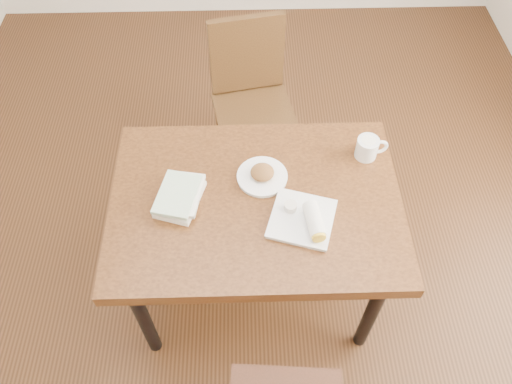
{
  "coord_description": "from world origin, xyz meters",
  "views": [
    {
      "loc": [
        -0.03,
        -1.21,
        2.41
      ],
      "look_at": [
        0.0,
        0.0,
        0.8
      ],
      "focal_mm": 35.0,
      "sensor_mm": 36.0,
      "label": 1
    }
  ],
  "objects_px": {
    "table": "(256,211)",
    "plate_scone": "(262,175)",
    "chair_far": "(251,94)",
    "plate_burrito": "(306,219)",
    "book_stack": "(180,196)",
    "coffee_mug": "(368,147)"
  },
  "relations": [
    {
      "from": "table",
      "to": "book_stack",
      "type": "distance_m",
      "value": 0.33
    },
    {
      "from": "table",
      "to": "plate_scone",
      "type": "xyz_separation_m",
      "value": [
        0.03,
        0.11,
        0.1
      ]
    },
    {
      "from": "chair_far",
      "to": "book_stack",
      "type": "bearing_deg",
      "value": -109.69
    },
    {
      "from": "plate_scone",
      "to": "plate_burrito",
      "type": "distance_m",
      "value": 0.28
    },
    {
      "from": "table",
      "to": "plate_burrito",
      "type": "bearing_deg",
      "value": -32.3
    },
    {
      "from": "chair_far",
      "to": "coffee_mug",
      "type": "distance_m",
      "value": 0.84
    },
    {
      "from": "chair_far",
      "to": "plate_scone",
      "type": "height_order",
      "value": "chair_far"
    },
    {
      "from": "chair_far",
      "to": "book_stack",
      "type": "distance_m",
      "value": 0.94
    },
    {
      "from": "chair_far",
      "to": "plate_burrito",
      "type": "bearing_deg",
      "value": -78.92
    },
    {
      "from": "table",
      "to": "plate_scone",
      "type": "distance_m",
      "value": 0.15
    },
    {
      "from": "table",
      "to": "coffee_mug",
      "type": "bearing_deg",
      "value": 24.76
    },
    {
      "from": "plate_scone",
      "to": "table",
      "type": "bearing_deg",
      "value": -105.03
    },
    {
      "from": "table",
      "to": "chair_far",
      "type": "bearing_deg",
      "value": 90.07
    },
    {
      "from": "chair_far",
      "to": "plate_scone",
      "type": "distance_m",
      "value": 0.79
    },
    {
      "from": "table",
      "to": "book_stack",
      "type": "height_order",
      "value": "book_stack"
    },
    {
      "from": "table",
      "to": "chair_far",
      "type": "distance_m",
      "value": 0.87
    },
    {
      "from": "plate_burrito",
      "to": "coffee_mug",
      "type": "bearing_deg",
      "value": 49.26
    },
    {
      "from": "plate_scone",
      "to": "book_stack",
      "type": "xyz_separation_m",
      "value": [
        -0.34,
        -0.11,
        0.01
      ]
    },
    {
      "from": "chair_far",
      "to": "plate_burrito",
      "type": "relative_size",
      "value": 3.12
    },
    {
      "from": "chair_far",
      "to": "plate_burrito",
      "type": "xyz_separation_m",
      "value": [
        0.19,
        -0.99,
        0.23
      ]
    },
    {
      "from": "plate_scone",
      "to": "coffee_mug",
      "type": "height_order",
      "value": "coffee_mug"
    },
    {
      "from": "chair_far",
      "to": "plate_scone",
      "type": "relative_size",
      "value": 4.42
    }
  ]
}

